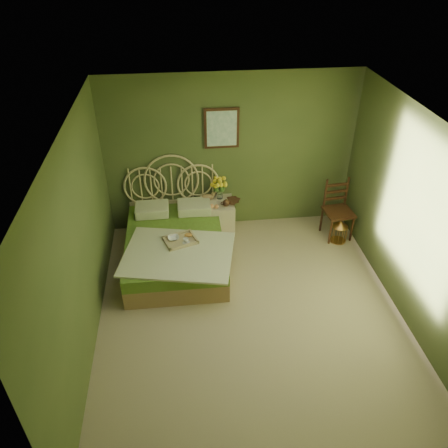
{
  "coord_description": "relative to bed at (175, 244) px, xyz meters",
  "views": [
    {
      "loc": [
        -0.82,
        -4.07,
        4.29
      ],
      "look_at": [
        -0.25,
        1.0,
        0.81
      ],
      "focal_mm": 35.0,
      "sensor_mm": 36.0,
      "label": 1
    }
  ],
  "objects": [
    {
      "name": "coffee_cup",
      "position": [
        0.17,
        -0.28,
        0.26
      ],
      "size": [
        0.08,
        0.08,
        0.07
      ],
      "primitive_type": "imported",
      "rotation": [
        0.0,
        0.0,
        0.05
      ],
      "color": "white",
      "rests_on": "bed"
    },
    {
      "name": "floor",
      "position": [
        0.97,
        -1.29,
        -0.3
      ],
      "size": [
        4.5,
        4.5,
        0.0
      ],
      "primitive_type": "plane",
      "color": "tan",
      "rests_on": "ground"
    },
    {
      "name": "birdcage",
      "position": [
        2.67,
        0.2,
        -0.11
      ],
      "size": [
        0.26,
        0.26,
        0.39
      ],
      "rotation": [
        0.0,
        0.0,
        -0.26
      ],
      "color": "#C5843F",
      "rests_on": "floor"
    },
    {
      "name": "cereal_bowl",
      "position": [
        -0.01,
        -0.17,
        0.24
      ],
      "size": [
        0.18,
        0.18,
        0.04
      ],
      "primitive_type": "imported",
      "rotation": [
        0.0,
        0.0,
        0.14
      ],
      "color": "white",
      "rests_on": "bed"
    },
    {
      "name": "wall_back",
      "position": [
        0.97,
        0.96,
        1.0
      ],
      "size": [
        4.0,
        0.0,
        4.0
      ],
      "primitive_type": "plane",
      "rotation": [
        1.57,
        0.0,
        0.0
      ],
      "color": "#576133",
      "rests_on": "floor"
    },
    {
      "name": "wall_left",
      "position": [
        -1.03,
        -1.29,
        1.0
      ],
      "size": [
        0.0,
        4.5,
        4.5
      ],
      "primitive_type": "plane",
      "rotation": [
        1.57,
        0.0,
        1.57
      ],
      "color": "#576133",
      "rests_on": "floor"
    },
    {
      "name": "book_upper",
      "position": [
        0.9,
        0.71,
        0.31
      ],
      "size": [
        0.27,
        0.29,
        0.02
      ],
      "primitive_type": "imported",
      "rotation": [
        0.0,
        0.0,
        -0.6
      ],
      "color": "#472819",
      "rests_on": "nightstand"
    },
    {
      "name": "book_lower",
      "position": [
        0.9,
        0.71,
        0.29
      ],
      "size": [
        0.18,
        0.23,
        0.02
      ],
      "primitive_type": "imported",
      "rotation": [
        0.0,
        0.0,
        0.11
      ],
      "color": "#381E0F",
      "rests_on": "nightstand"
    },
    {
      "name": "wall_art",
      "position": [
        0.82,
        0.93,
        1.45
      ],
      "size": [
        0.54,
        0.04,
        0.64
      ],
      "color": "#321F0D",
      "rests_on": "wall_back"
    },
    {
      "name": "bed",
      "position": [
        0.0,
        0.0,
        0.0
      ],
      "size": [
        1.71,
        2.17,
        1.34
      ],
      "color": "#9E814F",
      "rests_on": "floor"
    },
    {
      "name": "ceiling",
      "position": [
        0.97,
        -1.29,
        2.3
      ],
      "size": [
        4.5,
        4.5,
        0.0
      ],
      "primitive_type": "plane",
      "rotation": [
        3.14,
        0.0,
        0.0
      ],
      "color": "silver",
      "rests_on": "wall_back"
    },
    {
      "name": "wall_right",
      "position": [
        2.97,
        -1.29,
        1.0
      ],
      "size": [
        0.0,
        4.5,
        4.5
      ],
      "primitive_type": "plane",
      "rotation": [
        1.57,
        0.0,
        -1.57
      ],
      "color": "#576133",
      "rests_on": "floor"
    },
    {
      "name": "nightstand",
      "position": [
        0.73,
        0.7,
        0.06
      ],
      "size": [
        0.53,
        0.53,
        1.01
      ],
      "color": "beige",
      "rests_on": "floor"
    },
    {
      "name": "chair",
      "position": [
        2.67,
        0.43,
        0.25
      ],
      "size": [
        0.48,
        0.48,
        0.98
      ],
      "rotation": [
        0.0,
        0.0,
        0.1
      ],
      "color": "#321F0D",
      "rests_on": "floor"
    }
  ]
}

